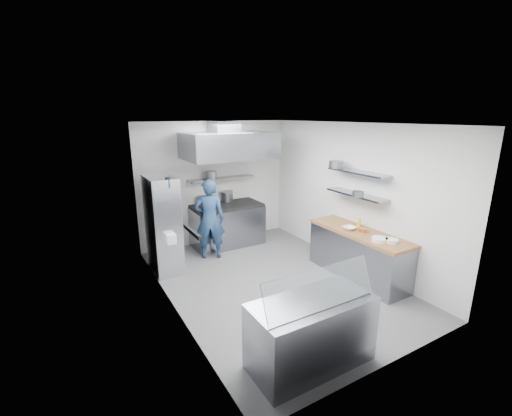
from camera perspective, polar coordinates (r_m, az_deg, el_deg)
floor at (r=6.38m, az=2.76°, el=-12.16°), size 5.00×5.00×0.00m
ceiling at (r=5.66m, az=3.13°, el=13.87°), size 5.00×5.00×0.00m
wall_back at (r=8.02m, az=-6.81°, el=4.16°), size 3.60×2.80×0.02m
wall_front at (r=4.11m, az=22.35°, el=-7.96°), size 3.60×2.80×0.02m
wall_left at (r=5.15m, az=-14.17°, el=-2.59°), size 2.80×5.00×0.02m
wall_right at (r=6.98m, az=15.46°, el=2.02°), size 2.80×5.00×0.02m
gas_range at (r=7.95m, az=-4.79°, el=-2.97°), size 1.60×0.80×0.90m
cooktop at (r=7.81m, az=-4.87°, el=0.37°), size 1.57×0.78×0.06m
stock_pot_left at (r=7.83m, az=-8.76°, el=1.26°), size 0.27×0.27×0.20m
stock_pot_mid at (r=8.09m, az=-4.98°, el=1.99°), size 0.31×0.31×0.24m
over_range_shelf at (r=7.89m, az=-5.71°, el=4.90°), size 1.60×0.30×0.04m
shelf_pot_a at (r=7.72m, az=-7.50°, el=5.45°), size 0.24×0.24×0.18m
extractor_hood at (r=7.41m, az=-4.52°, el=10.34°), size 1.90×1.15×0.55m
hood_duct at (r=7.59m, az=-5.34°, el=13.31°), size 0.55×0.55×0.24m
red_firebox at (r=7.57m, az=-15.37°, el=3.19°), size 0.22×0.10×0.26m
chef at (r=7.14m, az=-7.73°, el=-1.86°), size 0.73×0.61×1.69m
wire_rack at (r=6.74m, az=-15.28°, el=-2.63°), size 0.50×0.90×1.85m
rack_bin_a at (r=6.32m, az=-14.01°, el=-4.94°), size 0.16×0.20×0.18m
rack_bin_b at (r=6.46m, az=-15.09°, el=0.09°), size 0.14×0.18×0.16m
rack_jar at (r=6.16m, az=-14.43°, el=4.17°), size 0.10×0.10×0.18m
knife_strip at (r=4.29m, az=-10.61°, el=-3.90°), size 0.04×0.55×0.05m
prep_counter_base at (r=6.66m, az=16.56°, el=-7.59°), size 0.62×2.00×0.84m
prep_counter_top at (r=6.50m, az=16.86°, el=-3.94°), size 0.65×2.04×0.06m
plate_stack_a at (r=6.08m, az=19.93°, el=-4.94°), size 0.26×0.26×0.06m
plate_stack_b at (r=6.09m, az=21.68°, el=-5.10°), size 0.21×0.21×0.06m
copper_pan at (r=6.45m, az=17.43°, el=-3.57°), size 0.14×0.14×0.06m
squeeze_bottle at (r=6.70m, az=16.80°, el=-2.28°), size 0.06×0.06×0.18m
mixing_bowl at (r=6.51m, az=15.24°, el=-3.24°), size 0.24×0.24×0.06m
wall_shelf_lower at (r=6.64m, az=16.37°, el=2.17°), size 0.30×1.30×0.04m
wall_shelf_upper at (r=6.56m, az=16.65°, el=5.74°), size 0.30×1.30×0.04m
shelf_pot_c at (r=6.37m, az=16.65°, el=2.25°), size 0.20×0.20×0.10m
shelf_pot_d at (r=6.82m, az=13.20°, el=7.09°), size 0.27×0.27×0.14m
display_case at (r=4.40m, az=9.16°, el=-19.82°), size 1.50×0.70×0.85m
display_glass at (r=3.99m, az=10.67°, el=-13.02°), size 1.47×0.19×0.42m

